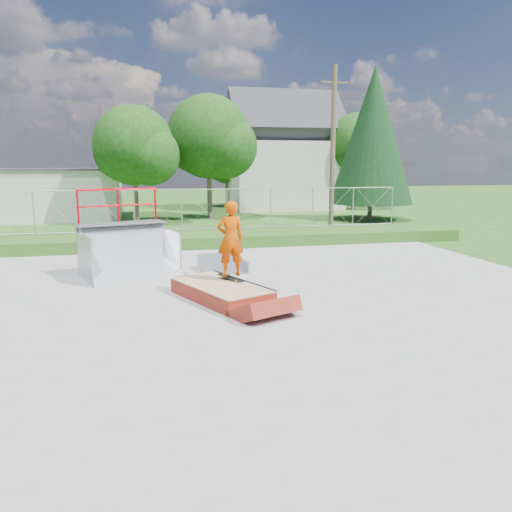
% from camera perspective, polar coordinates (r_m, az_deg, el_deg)
% --- Properties ---
extents(ground, '(120.00, 120.00, 0.00)m').
position_cam_1_polar(ground, '(11.95, -4.31, -5.92)').
color(ground, '#254E16').
rests_on(ground, ground).
extents(concrete_pad, '(20.00, 16.00, 0.04)m').
position_cam_1_polar(concrete_pad, '(11.95, -4.31, -5.83)').
color(concrete_pad, gray).
rests_on(concrete_pad, ground).
extents(grass_berm, '(24.00, 3.00, 0.50)m').
position_cam_1_polar(grass_berm, '(21.14, -8.20, 1.87)').
color(grass_berm, '#254E16').
rests_on(grass_berm, ground).
extents(grind_box, '(2.38, 3.15, 0.42)m').
position_cam_1_polar(grind_box, '(12.52, -4.04, -4.15)').
color(grind_box, maroon).
rests_on(grind_box, concrete_pad).
extents(quarter_pipe, '(3.18, 2.92, 2.62)m').
position_cam_1_polar(quarter_pipe, '(15.27, -14.27, 2.40)').
color(quarter_pipe, '#AAACB2').
rests_on(quarter_pipe, concrete_pad).
extents(flat_bank_ramp, '(1.50, 1.59, 0.43)m').
position_cam_1_polar(flat_bank_ramp, '(15.89, -3.81, -0.99)').
color(flat_bank_ramp, '#AAACB2').
rests_on(flat_bank_ramp, concrete_pad).
extents(skateboard, '(0.64, 0.78, 0.13)m').
position_cam_1_polar(skateboard, '(12.88, -2.90, -2.56)').
color(skateboard, black).
rests_on(skateboard, grind_box).
extents(skater, '(0.74, 0.53, 1.92)m').
position_cam_1_polar(skater, '(12.70, -2.94, 1.66)').
color(skater, '#C94300').
rests_on(skater, grind_box).
extents(chain_link_fence, '(20.00, 0.06, 1.80)m').
position_cam_1_polar(chain_link_fence, '(22.00, -8.49, 5.21)').
color(chain_link_fence, '#979B9F').
rests_on(chain_link_fence, grass_berm).
extents(utility_building_flat, '(10.00, 6.00, 3.00)m').
position_cam_1_polar(utility_building_flat, '(33.99, -23.74, 6.43)').
color(utility_building_flat, silver).
rests_on(utility_building_flat, ground).
extents(gable_house, '(8.40, 6.08, 8.94)m').
position_cam_1_polar(gable_house, '(38.85, 3.13, 11.13)').
color(gable_house, silver).
rests_on(gable_house, ground).
extents(utility_pole, '(0.24, 0.24, 8.00)m').
position_cam_1_polar(utility_pole, '(25.09, 8.76, 11.78)').
color(utility_pole, brown).
rests_on(utility_pole, ground).
extents(tree_left_near, '(4.76, 4.48, 6.65)m').
position_cam_1_polar(tree_left_near, '(29.19, -13.31, 11.89)').
color(tree_left_near, brown).
rests_on(tree_left_near, ground).
extents(tree_center, '(5.44, 5.12, 7.60)m').
position_cam_1_polar(tree_center, '(31.51, -4.86, 13.10)').
color(tree_center, brown).
rests_on(tree_center, ground).
extents(tree_right_far, '(5.10, 4.80, 7.12)m').
position_cam_1_polar(tree_right_far, '(38.63, 11.76, 11.98)').
color(tree_right_far, brown).
rests_on(tree_right_far, ground).
extents(tree_back_mid, '(4.08, 3.84, 5.70)m').
position_cam_1_polar(tree_back_mid, '(39.81, -2.97, 10.82)').
color(tree_back_mid, brown).
rests_on(tree_back_mid, ground).
extents(conifer_tree, '(5.04, 5.04, 9.10)m').
position_cam_1_polar(conifer_tree, '(31.52, 13.21, 13.24)').
color(conifer_tree, brown).
rests_on(conifer_tree, ground).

